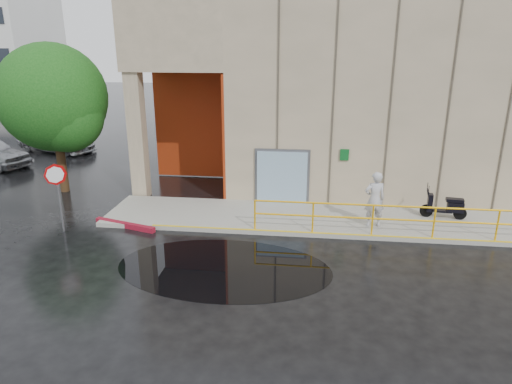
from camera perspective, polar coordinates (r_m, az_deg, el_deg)
ground at (r=12.43m, az=0.38°, el=-10.99°), size 120.00×120.00×0.00m
sidewalk at (r=16.64m, az=16.05°, el=-3.62°), size 20.00×3.00×0.15m
building at (r=22.18m, az=17.38°, el=12.62°), size 20.00×10.17×8.00m
guardrail at (r=15.23m, az=17.92°, el=-3.41°), size 9.56×0.06×1.03m
person at (r=15.63m, az=14.60°, el=-0.90°), size 0.77×0.58×1.90m
scooter at (r=17.22m, az=22.58°, el=-0.87°), size 1.59×0.69×1.20m
stop_sign at (r=16.16m, az=-23.65°, el=1.10°), size 0.57×0.48×2.35m
red_curb at (r=16.34m, az=-16.06°, el=-3.97°), size 2.35×0.87×0.18m
puddle at (r=13.09m, az=-4.05°, el=-9.42°), size 6.26×4.00×0.01m
car_c at (r=29.08m, az=-23.73°, el=6.08°), size 5.23×3.28×1.41m
tree_near at (r=20.30m, az=-23.73°, el=10.25°), size 4.31×4.31×6.10m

